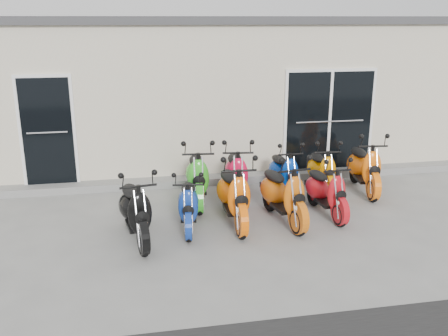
% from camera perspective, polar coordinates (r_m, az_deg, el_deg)
% --- Properties ---
extents(ground, '(80.00, 80.00, 0.00)m').
position_cam_1_polar(ground, '(8.62, 0.75, -5.91)').
color(ground, gray).
rests_on(ground, ground).
extents(building, '(14.00, 6.00, 3.20)m').
position_cam_1_polar(building, '(13.21, -3.77, 9.23)').
color(building, beige).
rests_on(building, ground).
extents(roof_cap, '(14.20, 6.20, 0.16)m').
position_cam_1_polar(roof_cap, '(13.09, -3.92, 16.54)').
color(roof_cap, '#3F3F42').
rests_on(roof_cap, building).
extents(front_step, '(14.00, 0.40, 0.15)m').
position_cam_1_polar(front_step, '(10.46, -1.45, -1.33)').
color(front_step, gray).
rests_on(front_step, ground).
extents(door_left, '(1.07, 0.08, 2.22)m').
position_cam_1_polar(door_left, '(10.30, -19.54, 4.24)').
color(door_left, black).
rests_on(door_left, front_step).
extents(door_right, '(2.02, 0.08, 2.22)m').
position_cam_1_polar(door_right, '(11.01, 11.92, 5.60)').
color(door_right, black).
rests_on(door_right, front_step).
extents(scooter_front_black, '(0.87, 1.77, 1.25)m').
position_cam_1_polar(scooter_front_black, '(7.75, -10.14, -3.91)').
color(scooter_front_black, black).
rests_on(scooter_front_black, ground).
extents(scooter_front_blue, '(0.70, 1.51, 1.08)m').
position_cam_1_polar(scooter_front_blue, '(8.09, -4.12, -3.42)').
color(scooter_front_blue, navy).
rests_on(scooter_front_blue, ground).
extents(scooter_front_orange_a, '(0.64, 1.77, 1.30)m').
position_cam_1_polar(scooter_front_orange_a, '(8.22, 1.10, -2.20)').
color(scooter_front_orange_a, '#F96107').
rests_on(scooter_front_orange_a, ground).
extents(scooter_front_orange_b, '(0.85, 1.79, 1.27)m').
position_cam_1_polar(scooter_front_orange_b, '(8.36, 6.77, -2.11)').
color(scooter_front_orange_b, '#D15F0F').
rests_on(scooter_front_orange_b, ground).
extents(scooter_front_red, '(0.68, 1.58, 1.14)m').
position_cam_1_polar(scooter_front_red, '(8.79, 11.63, -1.85)').
color(scooter_front_red, red).
rests_on(scooter_front_red, ground).
extents(scooter_back_green, '(0.79, 1.81, 1.30)m').
position_cam_1_polar(scooter_back_green, '(9.19, -3.07, -0.17)').
color(scooter_back_green, green).
rests_on(scooter_back_green, ground).
extents(scooter_back_red, '(0.86, 1.80, 1.28)m').
position_cam_1_polar(scooter_back_red, '(9.33, 1.40, 0.03)').
color(scooter_back_red, red).
rests_on(scooter_back_red, ground).
extents(scooter_back_blue, '(0.58, 1.55, 1.14)m').
position_cam_1_polar(scooter_back_blue, '(9.67, 6.87, 0.10)').
color(scooter_back_blue, '#05329D').
rests_on(scooter_back_blue, ground).
extents(scooter_back_yellow, '(0.69, 1.59, 1.14)m').
position_cam_1_polar(scooter_back_yellow, '(9.92, 11.11, 0.34)').
color(scooter_back_yellow, '#D47C00').
rests_on(scooter_back_yellow, ground).
extents(scooter_back_extra, '(0.86, 1.80, 1.28)m').
position_cam_1_polar(scooter_back_extra, '(10.17, 15.77, 0.81)').
color(scooter_back_extra, orange).
rests_on(scooter_back_extra, ground).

